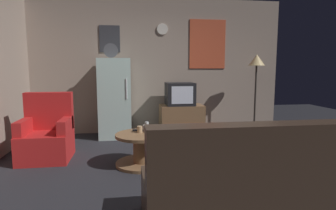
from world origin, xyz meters
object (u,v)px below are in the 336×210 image
coffee_table (142,149)px  couch (246,190)px  armchair (47,136)px  crt_tv (180,94)px  wine_glass (147,127)px  book_stack (218,132)px  tv_stand (181,120)px  mug_ceramic_tan (140,129)px  standing_lamp (256,66)px  remote_control (138,130)px  fridge (115,98)px  mug_ceramic_white (146,128)px

coffee_table → couch: 1.82m
couch → armchair: bearing=135.2°
armchair → crt_tv: bearing=27.9°
crt_tv → wine_glass: 1.77m
armchair → book_stack: bearing=19.8°
tv_stand → mug_ceramic_tan: 1.81m
crt_tv → standing_lamp: standing_lamp is taller
remote_control → book_stack: (1.63, 1.35, -0.39)m
tv_stand → couch: size_ratio=0.49×
remote_control → book_stack: size_ratio=0.69×
wine_glass → book_stack: (1.51, 1.47, -0.45)m
fridge → mug_ceramic_tan: (0.39, -1.59, -0.27)m
crt_tv → armchair: (-2.19, -1.16, -0.48)m
mug_ceramic_white → standing_lamp: bearing=32.1°
fridge → armchair: size_ratio=1.84×
couch → standing_lamp: bearing=63.6°
standing_lamp → mug_ceramic_white: bearing=-147.9°
fridge → book_stack: (2.00, -0.14, -0.70)m
tv_stand → couch: couch is taller
wine_glass → crt_tv: bearing=64.1°
wine_glass → mug_ceramic_white: wine_glass is taller
couch → book_stack: size_ratio=7.77×
coffee_table → mug_ceramic_tan: size_ratio=8.00×
fridge → standing_lamp: size_ratio=1.11×
fridge → wine_glass: fridge is taller
wine_glass → remote_control: wine_glass is taller
standing_lamp → coffee_table: (-2.38, -1.59, -1.14)m
fridge → tv_stand: bearing=-1.4°
tv_stand → crt_tv: (-0.04, -0.00, 0.52)m
tv_stand → armchair: bearing=-152.4°
fridge → book_stack: size_ratio=8.09×
fridge → couch: size_ratio=1.04×
book_stack → coffee_table: bearing=-135.9°
coffee_table → mug_ceramic_white: size_ratio=8.00×
crt_tv → armchair: crt_tv is taller
wine_glass → couch: 1.86m
wine_glass → armchair: size_ratio=0.16×
crt_tv → standing_lamp: size_ratio=0.34×
crt_tv → book_stack: bearing=-7.9°
standing_lamp → tv_stand: bearing=178.1°
mug_ceramic_white → mug_ceramic_tan: same height
armchair → remote_control: bearing=-12.4°
tv_stand → standing_lamp: standing_lamp is taller
mug_ceramic_tan → remote_control: bearing=101.4°
book_stack → mug_ceramic_white: bearing=-137.5°
mug_ceramic_white → couch: couch is taller
coffee_table → wine_glass: bearing=43.0°
fridge → coffee_table: size_ratio=2.46×
fridge → coffee_table: bearing=-76.1°
couch → tv_stand: bearing=88.3°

